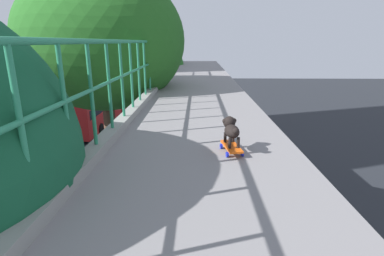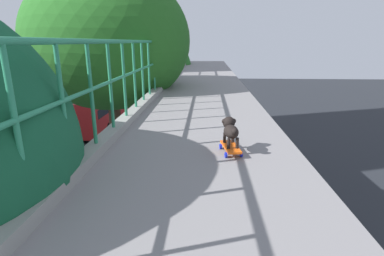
{
  "view_description": "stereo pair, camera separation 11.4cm",
  "coord_description": "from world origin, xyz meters",
  "px_view_note": "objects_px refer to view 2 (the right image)",
  "views": [
    {
      "loc": [
        0.95,
        -2.57,
        7.41
      ],
      "look_at": [
        0.87,
        1.16,
        6.31
      ],
      "focal_mm": 27.51,
      "sensor_mm": 36.0,
      "label": 1
    },
    {
      "loc": [
        1.06,
        -2.57,
        7.41
      ],
      "look_at": [
        0.87,
        1.16,
        6.31
      ],
      "focal_mm": 27.51,
      "sensor_mm": 36.0,
      "label": 2
    }
  ],
  "objects_px": {
    "car_blue_fifth": "(79,202)",
    "small_dog": "(230,129)",
    "toy_skateboard": "(231,147)",
    "car_green_sixth": "(39,170)",
    "city_bus": "(106,105)"
  },
  "relations": [
    {
      "from": "city_bus",
      "to": "small_dog",
      "type": "height_order",
      "value": "small_dog"
    },
    {
      "from": "car_blue_fifth",
      "to": "city_bus",
      "type": "height_order",
      "value": "city_bus"
    },
    {
      "from": "car_green_sixth",
      "to": "city_bus",
      "type": "height_order",
      "value": "city_bus"
    },
    {
      "from": "car_blue_fifth",
      "to": "small_dog",
      "type": "bearing_deg",
      "value": -53.17
    },
    {
      "from": "car_blue_fifth",
      "to": "car_green_sixth",
      "type": "bearing_deg",
      "value": 137.87
    },
    {
      "from": "small_dog",
      "to": "car_green_sixth",
      "type": "bearing_deg",
      "value": 130.56
    },
    {
      "from": "car_blue_fifth",
      "to": "toy_skateboard",
      "type": "xyz_separation_m",
      "value": [
        5.79,
        -7.78,
        5.51
      ]
    },
    {
      "from": "car_blue_fifth",
      "to": "small_dog",
      "type": "distance_m",
      "value": 11.22
    },
    {
      "from": "car_green_sixth",
      "to": "toy_skateboard",
      "type": "distance_m",
      "value": 15.6
    },
    {
      "from": "car_blue_fifth",
      "to": "car_green_sixth",
      "type": "relative_size",
      "value": 0.96
    },
    {
      "from": "toy_skateboard",
      "to": "small_dog",
      "type": "xyz_separation_m",
      "value": [
        -0.01,
        0.06,
        0.21
      ]
    },
    {
      "from": "small_dog",
      "to": "car_blue_fifth",
      "type": "bearing_deg",
      "value": 126.83
    },
    {
      "from": "car_blue_fifth",
      "to": "small_dog",
      "type": "relative_size",
      "value": 9.71
    },
    {
      "from": "car_blue_fifth",
      "to": "city_bus",
      "type": "relative_size",
      "value": 0.34
    },
    {
      "from": "car_blue_fifth",
      "to": "small_dog",
      "type": "height_order",
      "value": "small_dog"
    }
  ]
}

